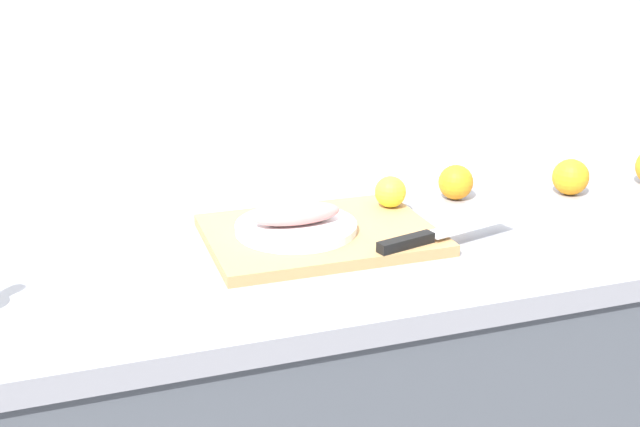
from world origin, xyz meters
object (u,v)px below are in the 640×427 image
object	(u,v)px
orange_0	(456,182)
chef_knife	(430,236)
cutting_board	(320,234)
lemon_0	(390,192)
white_plate	(296,227)
fish_fillet	(296,214)

from	to	relation	value
orange_0	chef_knife	bearing A→B (deg)	-126.40
cutting_board	lemon_0	distance (m)	0.19
lemon_0	orange_0	world-z (taller)	lemon_0
chef_knife	lemon_0	world-z (taller)	lemon_0
white_plate	fish_fillet	distance (m)	0.03
fish_fillet	lemon_0	distance (m)	0.22
cutting_board	orange_0	distance (m)	0.36
cutting_board	fish_fillet	distance (m)	0.06
chef_knife	lemon_0	xyz separation A→B (m)	(0.01, 0.19, 0.02)
fish_fillet	lemon_0	size ratio (longest dim) A/B	2.66
cutting_board	white_plate	distance (m)	0.05
white_plate	fish_fillet	world-z (taller)	fish_fillet
white_plate	chef_knife	xyz separation A→B (m)	(0.20, -0.12, 0.00)
white_plate	lemon_0	size ratio (longest dim) A/B	3.55
cutting_board	orange_0	bearing A→B (deg)	20.60
white_plate	orange_0	distance (m)	0.40
white_plate	orange_0	world-z (taller)	orange_0
white_plate	chef_knife	distance (m)	0.24
cutting_board	orange_0	world-z (taller)	orange_0
lemon_0	orange_0	size ratio (longest dim) A/B	0.85
fish_fillet	cutting_board	bearing A→B (deg)	-6.15
fish_fillet	white_plate	bearing A→B (deg)	-90.00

